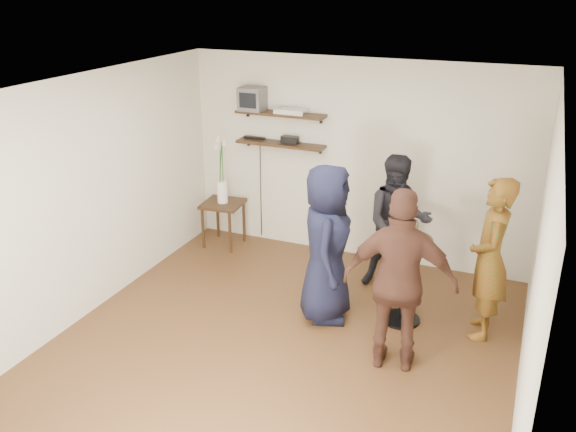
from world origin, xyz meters
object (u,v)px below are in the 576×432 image
(radio, at_px, (290,140))
(drinks_table, at_px, (405,269))
(person_navy, at_px, (327,244))
(crt_monitor, at_px, (253,99))
(person_dark, at_px, (398,223))
(person_brown, at_px, (400,282))
(person_plaid, at_px, (490,259))
(side_table, at_px, (223,209))
(dvd_deck, at_px, (291,111))

(radio, distance_m, drinks_table, 2.47)
(person_navy, bearing_deg, crt_monitor, 30.10)
(radio, xyz_separation_m, person_dark, (1.60, -0.55, -0.70))
(person_dark, bearing_deg, person_brown, -95.30)
(person_plaid, bearing_deg, side_table, -111.04)
(person_dark, relative_size, person_brown, 0.91)
(crt_monitor, relative_size, person_dark, 0.20)
(side_table, relative_size, person_dark, 0.38)
(radio, relative_size, person_navy, 0.13)
(radio, relative_size, person_plaid, 0.13)
(crt_monitor, bearing_deg, drinks_table, -29.14)
(person_brown, bearing_deg, side_table, -41.56)
(person_plaid, bearing_deg, dvd_deck, -121.05)
(crt_monitor, height_order, person_plaid, crt_monitor)
(dvd_deck, distance_m, radio, 0.38)
(dvd_deck, relative_size, person_plaid, 0.23)
(crt_monitor, bearing_deg, person_dark, -14.53)
(dvd_deck, bearing_deg, drinks_table, -35.83)
(crt_monitor, xyz_separation_m, side_table, (-0.35, -0.29, -1.49))
(drinks_table, relative_size, person_brown, 0.54)
(radio, distance_m, person_navy, 2.00)
(crt_monitor, xyz_separation_m, dvd_deck, (0.55, 0.00, -0.12))
(drinks_table, relative_size, person_dark, 0.60)
(dvd_deck, xyz_separation_m, person_brown, (1.97, -2.16, -1.00))
(radio, height_order, person_dark, person_dark)
(person_navy, bearing_deg, dvd_deck, 18.39)
(person_navy, distance_m, person_brown, 1.10)
(crt_monitor, height_order, radio, crt_monitor)
(dvd_deck, height_order, person_navy, dvd_deck)
(dvd_deck, height_order, drinks_table, dvd_deck)
(person_plaid, relative_size, person_brown, 0.96)
(person_plaid, distance_m, person_brown, 1.15)
(dvd_deck, height_order, person_dark, dvd_deck)
(radio, bearing_deg, crt_monitor, 180.00)
(drinks_table, bearing_deg, dvd_deck, 144.17)
(side_table, bearing_deg, person_plaid, -14.99)
(drinks_table, bearing_deg, person_plaid, 6.05)
(person_navy, bearing_deg, radio, 19.00)
(radio, distance_m, person_plaid, 3.05)
(person_plaid, bearing_deg, crt_monitor, -117.23)
(side_table, height_order, person_navy, person_navy)
(radio, xyz_separation_m, person_brown, (2.00, -2.16, -0.62))
(person_plaid, xyz_separation_m, person_navy, (-1.63, -0.31, 0.01))
(side_table, distance_m, person_brown, 3.44)
(person_plaid, height_order, person_brown, person_brown)
(radio, bearing_deg, person_navy, -55.44)
(crt_monitor, distance_m, drinks_table, 3.08)
(crt_monitor, bearing_deg, radio, 0.00)
(side_table, bearing_deg, dvd_deck, 18.18)
(crt_monitor, bearing_deg, person_brown, -40.59)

